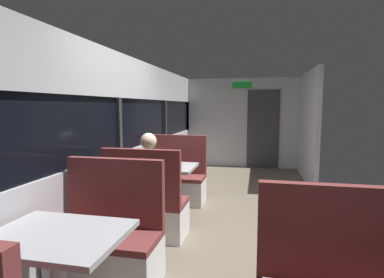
% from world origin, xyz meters
% --- Properties ---
extents(ground_plane, '(3.30, 9.20, 0.02)m').
position_xyz_m(ground_plane, '(0.00, 0.00, -0.01)').
color(ground_plane, '#665B4C').
extents(carriage_window_panel_left, '(0.09, 8.48, 2.30)m').
position_xyz_m(carriage_window_panel_left, '(-1.45, 0.00, 1.11)').
color(carriage_window_panel_left, '#B2B2B7').
rests_on(carriage_window_panel_left, ground_plane).
extents(carriage_end_bulkhead, '(2.90, 0.11, 2.30)m').
position_xyz_m(carriage_end_bulkhead, '(0.06, 4.19, 1.14)').
color(carriage_end_bulkhead, '#B2B2B7').
rests_on(carriage_end_bulkhead, ground_plane).
extents(carriage_aisle_panel_right, '(0.08, 2.40, 2.30)m').
position_xyz_m(carriage_aisle_panel_right, '(1.45, 3.00, 1.15)').
color(carriage_aisle_panel_right, '#B2B2B7').
rests_on(carriage_aisle_panel_right, ground_plane).
extents(dining_table_near_window, '(0.90, 0.70, 0.74)m').
position_xyz_m(dining_table_near_window, '(-0.89, -2.09, 0.64)').
color(dining_table_near_window, '#9E9EA3').
rests_on(dining_table_near_window, ground_plane).
extents(bench_near_window_facing_entry, '(0.95, 0.50, 1.10)m').
position_xyz_m(bench_near_window_facing_entry, '(-0.89, -1.39, 0.33)').
color(bench_near_window_facing_entry, silver).
rests_on(bench_near_window_facing_entry, ground_plane).
extents(dining_table_mid_window, '(0.90, 0.70, 0.74)m').
position_xyz_m(dining_table_mid_window, '(-0.89, 0.28, 0.64)').
color(dining_table_mid_window, '#9E9EA3').
rests_on(dining_table_mid_window, ground_plane).
extents(bench_mid_window_facing_end, '(0.95, 0.50, 1.10)m').
position_xyz_m(bench_mid_window_facing_end, '(-0.89, -0.42, 0.33)').
color(bench_mid_window_facing_end, silver).
rests_on(bench_mid_window_facing_end, ground_plane).
extents(bench_mid_window_facing_entry, '(0.95, 0.50, 1.10)m').
position_xyz_m(bench_mid_window_facing_entry, '(-0.89, 0.98, 0.33)').
color(bench_mid_window_facing_entry, silver).
rests_on(bench_mid_window_facing_entry, ground_plane).
extents(seated_passenger, '(0.47, 0.55, 1.26)m').
position_xyz_m(seated_passenger, '(-0.89, -0.35, 0.54)').
color(seated_passenger, '#26262D').
rests_on(seated_passenger, ground_plane).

